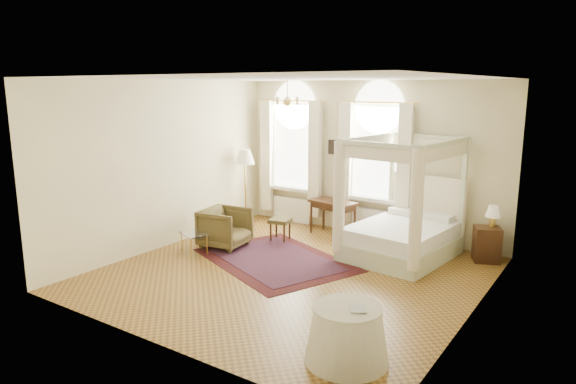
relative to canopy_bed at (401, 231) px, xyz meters
name	(u,v)px	position (x,y,z in m)	size (l,w,h in m)	color
ground	(292,274)	(-1.21, -1.88, -0.51)	(6.00, 6.00, 0.00)	olive
room_walls	(292,160)	(-1.21, -1.88, 1.47)	(6.00, 6.00, 6.00)	beige
window_left	(292,160)	(-3.11, 1.00, 0.98)	(1.62, 0.27, 3.29)	white
window_right	(375,168)	(-1.01, 1.00, 0.98)	(1.62, 0.27, 3.29)	white
chandelier	(287,101)	(-2.11, -0.68, 2.39)	(0.51, 0.45, 0.50)	gold
wall_pictures	(373,148)	(-1.12, 1.09, 1.38)	(2.54, 0.03, 0.39)	black
canopy_bed	(401,231)	(0.00, 0.00, 0.00)	(1.93, 2.27, 2.25)	beige
nightstand	(487,244)	(1.42, 0.66, -0.19)	(0.45, 0.41, 0.65)	#351F0E
nightstand_lamp	(493,213)	(1.46, 0.77, 0.40)	(0.27, 0.27, 0.40)	gold
writing_desk	(333,206)	(-1.77, 0.57, 0.14)	(1.10, 0.73, 0.76)	#351F0E
laptop	(337,202)	(-1.63, 0.51, 0.26)	(0.33, 0.21, 0.03)	black
stool	(280,222)	(-2.50, -0.36, -0.13)	(0.48, 0.48, 0.46)	#48411F
armchair	(225,228)	(-3.16, -1.35, -0.12)	(0.84, 0.87, 0.79)	#4D4121
coffee_table	(194,235)	(-3.41, -1.98, -0.16)	(0.68, 0.59, 0.39)	white
floor_lamp	(245,161)	(-3.91, 0.25, 0.99)	(0.45, 0.45, 1.76)	gold
oriental_rug	(275,260)	(-1.85, -1.46, -0.51)	(3.44, 3.00, 0.01)	#420F13
side_table	(347,334)	(0.91, -3.91, -0.18)	(1.00, 1.00, 0.68)	beige
book	(350,309)	(0.96, -3.96, 0.18)	(0.18, 0.24, 0.02)	black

